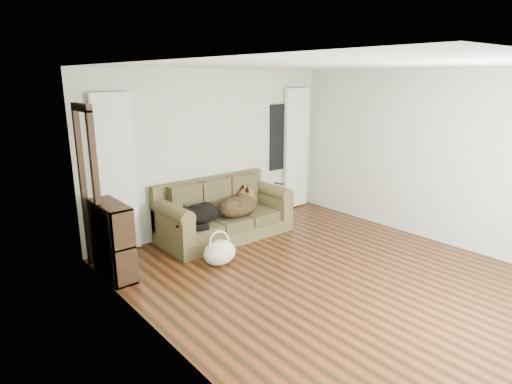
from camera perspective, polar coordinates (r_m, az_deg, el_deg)
floor at (r=5.67m, az=9.35°, el=-10.96°), size 5.00×5.00×0.00m
ceiling at (r=5.10m, az=10.63°, el=16.29°), size 5.00×5.00×0.00m
wall_back at (r=7.08m, az=-5.59°, el=5.51°), size 4.50×0.04×2.60m
wall_left at (r=3.87m, az=-12.44°, el=-2.91°), size 0.04×5.00×2.60m
wall_right at (r=7.07m, az=22.00°, el=4.46°), size 0.04×5.00×2.60m
curtain_left at (r=6.27m, az=-18.12°, el=2.16°), size 0.55×0.08×2.25m
curtain_right at (r=8.18m, az=5.31°, el=5.73°), size 0.55×0.08×2.25m
window_pane at (r=7.94m, az=3.29°, el=7.31°), size 0.50×0.03×1.20m
door_casing at (r=5.79m, az=-21.25°, el=-0.17°), size 0.07×0.60×2.10m
sofa at (r=6.76m, az=-4.13°, el=-2.34°), size 2.08×0.90×0.85m
dog_black_lab at (r=6.39m, az=-7.90°, el=-3.20°), size 0.74×0.56×0.29m
dog_shepherd at (r=6.79m, az=-2.39°, el=-1.88°), size 0.83×0.64×0.33m
tv_remote at (r=7.23m, az=3.13°, el=1.14°), size 0.09×0.16×0.02m
tote_bag at (r=5.87m, az=-4.87°, el=-8.15°), size 0.57×0.51×0.34m
bookshelf at (r=5.69m, az=-18.60°, el=-6.01°), size 0.37×0.80×0.97m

